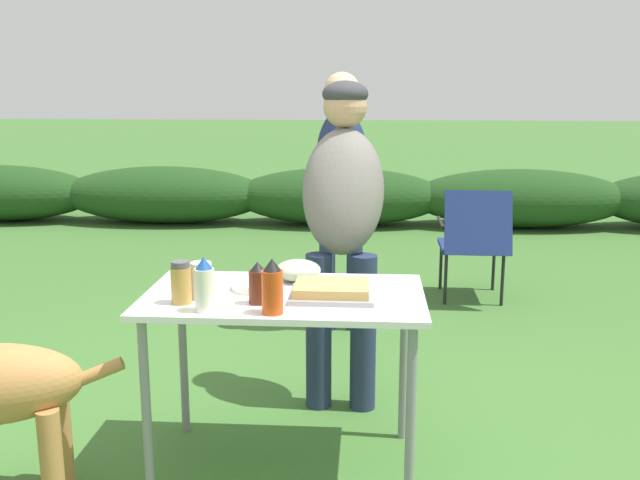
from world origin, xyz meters
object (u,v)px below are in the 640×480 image
object	(u,v)px
folding_table	(284,312)
mayo_bottle	(205,285)
paper_cup_stack	(201,281)
mixing_bowl	(298,270)
spice_jar	(181,283)
standing_person_with_beanie	(343,209)
bbq_sauce_bottle	(258,284)
hot_sauce_bottle	(272,288)
camp_chair_green_behind_table	(474,238)
plate_stack	(258,285)
food_tray	(332,291)
standing_person_in_olive_jacket	(341,176)

from	to	relation	value
folding_table	mayo_bottle	size ratio (longest dim) A/B	5.42
paper_cup_stack	mayo_bottle	size ratio (longest dim) A/B	0.70
mixing_bowl	spice_jar	distance (m)	0.54
mayo_bottle	standing_person_with_beanie	size ratio (longest dim) A/B	0.13
paper_cup_stack	standing_person_with_beanie	size ratio (longest dim) A/B	0.09
folding_table	mayo_bottle	bearing A→B (deg)	-137.03
bbq_sauce_bottle	spice_jar	xyz separation A→B (m)	(-0.29, -0.02, 0.00)
bbq_sauce_bottle	mayo_bottle	xyz separation A→B (m)	(-0.18, -0.10, 0.02)
mixing_bowl	paper_cup_stack	bearing A→B (deg)	-139.94
spice_jar	mayo_bottle	xyz separation A→B (m)	(0.11, -0.09, 0.02)
folding_table	bbq_sauce_bottle	distance (m)	0.22
hot_sauce_bottle	camp_chair_green_behind_table	xyz separation A→B (m)	(1.10, 2.62, -0.37)
mixing_bowl	standing_person_with_beanie	bearing A→B (deg)	70.23
plate_stack	paper_cup_stack	size ratio (longest dim) A/B	1.42
standing_person_with_beanie	camp_chair_green_behind_table	xyz separation A→B (m)	(0.88, 1.70, -0.50)
food_tray	plate_stack	xyz separation A→B (m)	(-0.30, 0.10, -0.01)
mixing_bowl	food_tray	bearing A→B (deg)	-57.32
paper_cup_stack	standing_person_with_beanie	xyz separation A→B (m)	(0.51, 0.76, 0.15)
folding_table	hot_sauce_bottle	world-z (taller)	hot_sauce_bottle
folding_table	mixing_bowl	distance (m)	0.24
mayo_bottle	folding_table	bearing A→B (deg)	42.97
paper_cup_stack	hot_sauce_bottle	world-z (taller)	hot_sauce_bottle
folding_table	camp_chair_green_behind_table	size ratio (longest dim) A/B	1.32
folding_table	standing_person_in_olive_jacket	size ratio (longest dim) A/B	0.68
folding_table	hot_sauce_bottle	xyz separation A→B (m)	(-0.01, -0.25, 0.17)
standing_person_in_olive_jacket	mayo_bottle	bearing A→B (deg)	-109.05
mayo_bottle	camp_chair_green_behind_table	xyz separation A→B (m)	(1.35, 2.61, -0.37)
standing_person_in_olive_jacket	camp_chair_green_behind_table	bearing A→B (deg)	28.80
mayo_bottle	standing_person_with_beanie	distance (m)	1.03
folding_table	camp_chair_green_behind_table	distance (m)	2.62
folding_table	standing_person_with_beanie	world-z (taller)	standing_person_with_beanie
mixing_bowl	plate_stack	bearing A→B (deg)	-135.58
mixing_bowl	camp_chair_green_behind_table	xyz separation A→B (m)	(1.05, 2.17, -0.32)
paper_cup_stack	camp_chair_green_behind_table	distance (m)	2.85
paper_cup_stack	bbq_sauce_bottle	bearing A→B (deg)	-11.93
mayo_bottle	standing_person_with_beanie	xyz separation A→B (m)	(0.46, 0.91, 0.13)
paper_cup_stack	hot_sauce_bottle	bearing A→B (deg)	-28.77
food_tray	mixing_bowl	world-z (taller)	mixing_bowl
standing_person_with_beanie	folding_table	bearing A→B (deg)	-105.76
folding_table	plate_stack	xyz separation A→B (m)	(-0.11, 0.05, 0.09)
plate_stack	standing_person_in_olive_jacket	size ratio (longest dim) A/B	0.13
paper_cup_stack	standing_person_in_olive_jacket	size ratio (longest dim) A/B	0.09
plate_stack	paper_cup_stack	distance (m)	0.25
mayo_bottle	hot_sauce_bottle	xyz separation A→B (m)	(0.25, -0.01, 0.00)
spice_jar	standing_person_with_beanie	xyz separation A→B (m)	(0.57, 0.82, 0.14)
plate_stack	spice_jar	size ratio (longest dim) A/B	1.26
spice_jar	mayo_bottle	world-z (taller)	mayo_bottle
bbq_sauce_bottle	food_tray	bearing A→B (deg)	19.24
paper_cup_stack	spice_jar	world-z (taller)	spice_jar
paper_cup_stack	camp_chair_green_behind_table	bearing A→B (deg)	60.47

